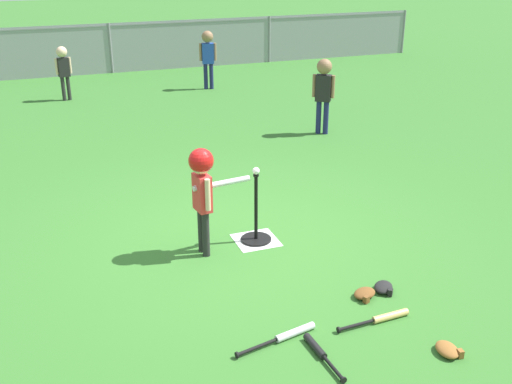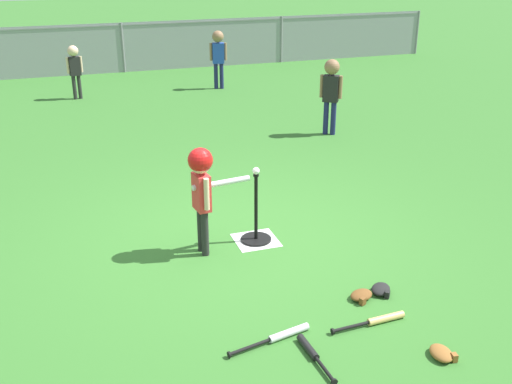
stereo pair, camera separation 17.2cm
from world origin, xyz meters
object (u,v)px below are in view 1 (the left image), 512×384
at_px(fielder_near_left, 324,86).
at_px(glove_near_bats, 448,350).
at_px(batter_child, 203,180).
at_px(spare_bat_black, 319,351).
at_px(batting_tee, 256,230).
at_px(spare_bat_silver, 287,335).
at_px(glove_by_plate, 384,287).
at_px(glove_tossed_aside, 365,294).
at_px(fielder_deep_right, 63,66).
at_px(fielder_near_right, 208,52).
at_px(baseball_on_tee, 256,171).
at_px(spare_bat_wood, 383,318).

relative_size(fielder_near_left, glove_near_bats, 5.02).
xyz_separation_m(batter_child, spare_bat_black, (0.36, -1.86, -0.76)).
relative_size(batting_tee, spare_bat_silver, 1.03).
relative_size(batting_tee, glove_by_plate, 2.74).
height_order(batter_child, spare_bat_black, batter_child).
bearing_deg(glove_near_bats, glove_tossed_aside, 101.82).
xyz_separation_m(fielder_deep_right, glove_by_plate, (2.10, -8.29, -0.64)).
relative_size(fielder_near_left, fielder_near_right, 1.01).
relative_size(fielder_near_right, glove_tossed_aside, 4.57).
bearing_deg(glove_tossed_aside, fielder_deep_right, 102.76).
height_order(spare_bat_black, glove_near_bats, glove_near_bats).
height_order(batter_child, glove_by_plate, batter_child).
relative_size(batting_tee, spare_bat_black, 1.29).
xyz_separation_m(fielder_deep_right, glove_near_bats, (2.08, -9.24, -0.64)).
xyz_separation_m(baseball_on_tee, batter_child, (-0.58, -0.08, 0.01)).
height_order(baseball_on_tee, glove_by_plate, baseball_on_tee).
relative_size(batting_tee, fielder_near_right, 0.62).
relative_size(glove_by_plate, glove_near_bats, 1.12).
relative_size(fielder_near_left, spare_bat_black, 2.10).
xyz_separation_m(fielder_near_right, glove_near_bats, (-0.82, -9.21, -0.74)).
bearing_deg(glove_by_plate, glove_near_bats, -91.28).
distance_m(fielder_near_left, fielder_near_right, 3.82).
height_order(baseball_on_tee, batter_child, batter_child).
bearing_deg(baseball_on_tee, spare_bat_black, -96.33).
relative_size(fielder_deep_right, glove_by_plate, 3.86).
distance_m(fielder_near_right, glove_tossed_aside, 8.39).
distance_m(baseball_on_tee, batter_child, 0.58).
relative_size(spare_bat_silver, spare_bat_black, 1.26).
distance_m(batting_tee, glove_tossed_aside, 1.46).
relative_size(spare_bat_black, glove_tossed_aside, 2.18).
bearing_deg(fielder_deep_right, baseball_on_tee, -78.87).
relative_size(baseball_on_tee, spare_bat_black, 0.13).
bearing_deg(spare_bat_black, glove_near_bats, -20.10).
xyz_separation_m(batter_child, glove_near_bats, (1.28, -2.20, -0.75)).
relative_size(baseball_on_tee, spare_bat_silver, 0.10).
bearing_deg(fielder_deep_right, glove_by_plate, -75.81).
height_order(fielder_deep_right, glove_tossed_aside, fielder_deep_right).
bearing_deg(spare_bat_silver, fielder_deep_right, 96.66).
bearing_deg(batting_tee, baseball_on_tee, 0.00).
xyz_separation_m(fielder_near_right, spare_bat_black, (-1.74, -8.87, -0.74)).
bearing_deg(fielder_near_left, glove_by_plate, -109.59).
bearing_deg(fielder_deep_right, fielder_near_left, -45.43).
bearing_deg(glove_by_plate, glove_tossed_aside, -171.45).
distance_m(batting_tee, fielder_near_left, 4.02).
relative_size(glove_near_bats, glove_tossed_aside, 0.91).
height_order(spare_bat_wood, spare_bat_black, same).
height_order(batter_child, spare_bat_silver, batter_child).
relative_size(batting_tee, fielder_near_left, 0.61).
bearing_deg(batter_child, batting_tee, 7.84).
xyz_separation_m(baseball_on_tee, fielder_deep_right, (-1.37, 6.96, -0.11)).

